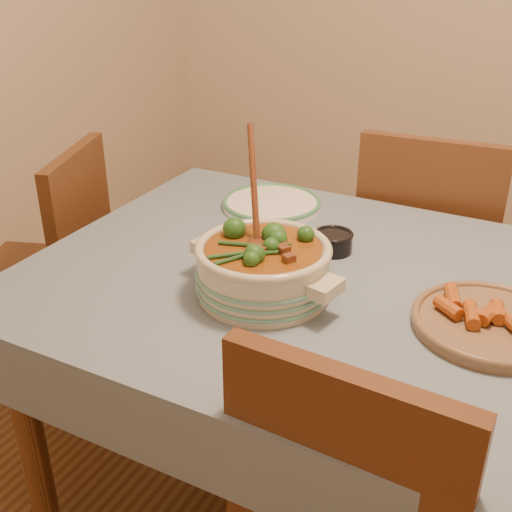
{
  "coord_description": "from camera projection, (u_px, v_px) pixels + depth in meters",
  "views": [
    {
      "loc": [
        0.35,
        -1.26,
        1.5
      ],
      "look_at": [
        -0.23,
        -0.15,
        0.86
      ],
      "focal_mm": 45.0,
      "sensor_mm": 36.0,
      "label": 1
    }
  ],
  "objects": [
    {
      "name": "chair_far",
      "position": [
        426.0,
        249.0,
        2.16
      ],
      "size": [
        0.48,
        0.48,
        0.95
      ],
      "rotation": [
        0.0,
        0.0,
        3.22
      ],
      "color": "brown",
      "rests_on": "floor"
    },
    {
      "name": "fried_plate",
      "position": [
        490.0,
        321.0,
        1.33
      ],
      "size": [
        0.4,
        0.4,
        0.05
      ],
      "rotation": [
        0.0,
        0.0,
        -0.32
      ],
      "color": "#826648",
      "rests_on": "dining_table"
    },
    {
      "name": "white_plate",
      "position": [
        272.0,
        203.0,
        1.92
      ],
      "size": [
        0.37,
        0.37,
        0.03
      ],
      "rotation": [
        0.0,
        0.0,
        0.3
      ],
      "color": "white",
      "rests_on": "dining_table"
    },
    {
      "name": "condiment_bowl",
      "position": [
        333.0,
        241.0,
        1.65
      ],
      "size": [
        0.11,
        0.11,
        0.05
      ],
      "rotation": [
        0.0,
        0.0,
        0.16
      ],
      "color": "black",
      "rests_on": "dining_table"
    },
    {
      "name": "chair_left",
      "position": [
        56.0,
        263.0,
        2.14
      ],
      "size": [
        0.54,
        0.54,
        0.9
      ],
      "rotation": [
        0.0,
        0.0,
        -1.23
      ],
      "color": "brown",
      "rests_on": "floor"
    },
    {
      "name": "dining_table",
      "position": [
        371.0,
        325.0,
        1.52
      ],
      "size": [
        1.68,
        1.08,
        0.76
      ],
      "color": "brown",
      "rests_on": "floor"
    },
    {
      "name": "stew_casserole",
      "position": [
        263.0,
        264.0,
        1.44
      ],
      "size": [
        0.39,
        0.35,
        0.36
      ],
      "rotation": [
        0.0,
        0.0,
        -0.2
      ],
      "color": "beige",
      "rests_on": "dining_table"
    }
  ]
}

